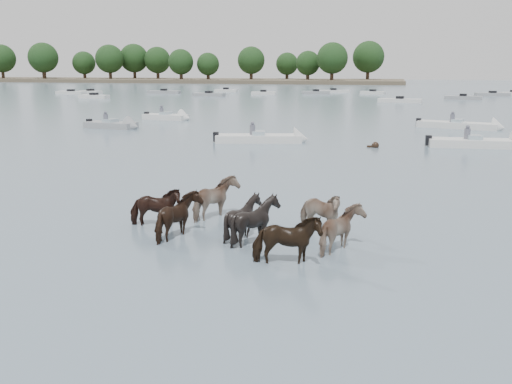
# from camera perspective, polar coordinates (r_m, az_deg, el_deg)

# --- Properties ---
(ground) EXTENTS (400.00, 400.00, 0.00)m
(ground) POSITION_cam_1_polar(r_m,az_deg,el_deg) (14.96, -9.67, -5.47)
(ground) COLOR #4C626D
(ground) RESTS_ON ground
(shoreline) EXTENTS (160.00, 30.00, 1.00)m
(shoreline) POSITION_cam_1_polar(r_m,az_deg,el_deg) (179.77, -11.48, 11.54)
(shoreline) COLOR #4C4233
(shoreline) RESTS_ON ground
(pony_herd) EXTENTS (7.16, 4.86, 1.46)m
(pony_herd) POSITION_cam_1_polar(r_m,az_deg,el_deg) (15.18, -1.14, -2.80)
(pony_herd) COLOR black
(pony_herd) RESTS_ON ground
(swimming_pony) EXTENTS (0.72, 0.44, 0.44)m
(swimming_pony) POSITION_cam_1_polar(r_m,az_deg,el_deg) (33.14, 12.47, 4.82)
(swimming_pony) COLOR black
(swimming_pony) RESTS_ON ground
(motorboat_a) EXTENTS (4.86, 2.24, 1.92)m
(motorboat_a) POSITION_cam_1_polar(r_m,az_deg,el_deg) (43.82, -14.40, 6.85)
(motorboat_a) COLOR gray
(motorboat_a) RESTS_ON ground
(motorboat_b) EXTENTS (6.15, 2.92, 1.92)m
(motorboat_b) POSITION_cam_1_polar(r_m,az_deg,el_deg) (34.64, 1.59, 5.68)
(motorboat_b) COLOR silver
(motorboat_b) RESTS_ON ground
(motorboat_c) EXTENTS (6.66, 3.33, 1.92)m
(motorboat_c) POSITION_cam_1_polar(r_m,az_deg,el_deg) (45.42, 21.59, 6.54)
(motorboat_c) COLOR silver
(motorboat_c) RESTS_ON ground
(motorboat_d) EXTENTS (5.94, 2.02, 1.92)m
(motorboat_d) POSITION_cam_1_polar(r_m,az_deg,el_deg) (35.27, 23.31, 4.75)
(motorboat_d) COLOR silver
(motorboat_d) RESTS_ON ground
(motorboat_f) EXTENTS (4.78, 2.17, 1.92)m
(motorboat_f) POSITION_cam_1_polar(r_m,az_deg,el_deg) (50.05, -8.84, 7.84)
(motorboat_f) COLOR silver
(motorboat_f) RESTS_ON ground
(distant_flotilla) EXTENTS (104.82, 29.10, 0.93)m
(distant_flotilla) POSITION_cam_1_polar(r_m,az_deg,el_deg) (90.22, 10.12, 10.11)
(distant_flotilla) COLOR silver
(distant_flotilla) RESTS_ON ground
(treeline) EXTENTS (146.13, 22.68, 12.31)m
(treeline) POSITION_cam_1_polar(r_m,az_deg,el_deg) (178.69, -11.18, 13.57)
(treeline) COLOR #382619
(treeline) RESTS_ON ground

